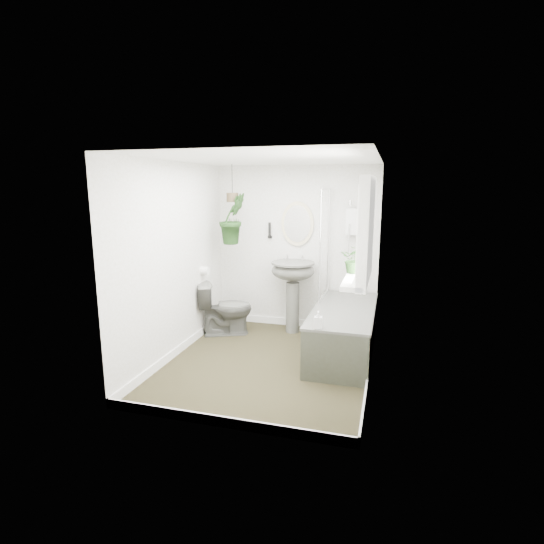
# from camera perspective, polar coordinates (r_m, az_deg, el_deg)

# --- Properties ---
(floor) EXTENTS (2.30, 2.80, 0.02)m
(floor) POSITION_cam_1_polar(r_m,az_deg,el_deg) (5.05, -0.47, -12.21)
(floor) COLOR black
(floor) RESTS_ON ground
(ceiling) EXTENTS (2.30, 2.80, 0.02)m
(ceiling) POSITION_cam_1_polar(r_m,az_deg,el_deg) (4.63, -0.52, 15.10)
(ceiling) COLOR white
(ceiling) RESTS_ON ground
(wall_back) EXTENTS (2.30, 0.02, 2.30)m
(wall_back) POSITION_cam_1_polar(r_m,az_deg,el_deg) (6.05, 3.26, 3.23)
(wall_back) COLOR white
(wall_back) RESTS_ON ground
(wall_front) EXTENTS (2.30, 0.02, 2.30)m
(wall_front) POSITION_cam_1_polar(r_m,az_deg,el_deg) (3.40, -7.18, -3.41)
(wall_front) COLOR white
(wall_front) RESTS_ON ground
(wall_left) EXTENTS (0.02, 2.80, 2.30)m
(wall_left) POSITION_cam_1_polar(r_m,az_deg,el_deg) (5.14, -13.00, 1.47)
(wall_left) COLOR white
(wall_left) RESTS_ON ground
(wall_right) EXTENTS (0.02, 2.80, 2.30)m
(wall_right) POSITION_cam_1_polar(r_m,az_deg,el_deg) (4.52, 13.76, 0.07)
(wall_right) COLOR white
(wall_right) RESTS_ON ground
(skirting) EXTENTS (2.30, 2.80, 0.10)m
(skirting) POSITION_cam_1_polar(r_m,az_deg,el_deg) (5.02, -0.48, -11.58)
(skirting) COLOR white
(skirting) RESTS_ON floor
(bathtub) EXTENTS (0.72, 1.72, 0.58)m
(bathtub) POSITION_cam_1_polar(r_m,az_deg,el_deg) (5.25, 9.57, -7.89)
(bathtub) COLOR #51524C
(bathtub) RESTS_ON floor
(bath_screen) EXTENTS (0.04, 0.72, 1.40)m
(bath_screen) POSITION_cam_1_polar(r_m,az_deg,el_deg) (5.54, 7.08, 3.74)
(bath_screen) COLOR silver
(bath_screen) RESTS_ON bathtub
(shower_box) EXTENTS (0.20, 0.10, 0.35)m
(shower_box) POSITION_cam_1_polar(r_m,az_deg,el_deg) (5.81, 10.92, 6.67)
(shower_box) COLOR white
(shower_box) RESTS_ON wall_back
(oval_mirror) EXTENTS (0.46, 0.03, 0.62)m
(oval_mirror) POSITION_cam_1_polar(r_m,az_deg,el_deg) (5.97, 3.42, 6.49)
(oval_mirror) COLOR beige
(oval_mirror) RESTS_ON wall_back
(wall_sconce) EXTENTS (0.04, 0.04, 0.22)m
(wall_sconce) POSITION_cam_1_polar(r_m,az_deg,el_deg) (6.06, -0.32, 5.65)
(wall_sconce) COLOR black
(wall_sconce) RESTS_ON wall_back
(toilet_roll_holder) EXTENTS (0.11, 0.11, 0.11)m
(toilet_roll_holder) POSITION_cam_1_polar(r_m,az_deg,el_deg) (5.78, -9.05, 0.19)
(toilet_roll_holder) COLOR white
(toilet_roll_holder) RESTS_ON wall_left
(window_recess) EXTENTS (0.08, 1.00, 0.90)m
(window_recess) POSITION_cam_1_polar(r_m,az_deg,el_deg) (3.76, 12.62, 5.57)
(window_recess) COLOR white
(window_recess) RESTS_ON wall_right
(window_sill) EXTENTS (0.18, 1.00, 0.04)m
(window_sill) POSITION_cam_1_polar(r_m,az_deg,el_deg) (3.83, 11.30, -0.64)
(window_sill) COLOR white
(window_sill) RESTS_ON wall_right
(window_blinds) EXTENTS (0.01, 0.86, 0.76)m
(window_blinds) POSITION_cam_1_polar(r_m,az_deg,el_deg) (3.76, 11.93, 5.60)
(window_blinds) COLOR white
(window_blinds) RESTS_ON wall_right
(toilet) EXTENTS (0.82, 0.67, 0.73)m
(toilet) POSITION_cam_1_polar(r_m,az_deg,el_deg) (5.89, -6.28, -4.86)
(toilet) COLOR #51524C
(toilet) RESTS_ON floor
(pedestal_sink) EXTENTS (0.64, 0.56, 1.01)m
(pedestal_sink) POSITION_cam_1_polar(r_m,az_deg,el_deg) (5.90, 2.79, -3.38)
(pedestal_sink) COLOR #51524C
(pedestal_sink) RESTS_ON floor
(sill_plant) EXTENTS (0.25, 0.23, 0.25)m
(sill_plant) POSITION_cam_1_polar(r_m,az_deg,el_deg) (3.87, 11.01, 1.70)
(sill_plant) COLOR black
(sill_plant) RESTS_ON window_sill
(hanging_plant) EXTENTS (0.47, 0.48, 0.69)m
(hanging_plant) POSITION_cam_1_polar(r_m,az_deg,el_deg) (5.79, -5.29, 7.16)
(hanging_plant) COLOR black
(hanging_plant) RESTS_ON ceiling
(soap_bottle) EXTENTS (0.09, 0.09, 0.18)m
(soap_bottle) POSITION_cam_1_polar(r_m,az_deg,el_deg) (4.41, 6.22, -6.39)
(soap_bottle) COLOR black
(soap_bottle) RESTS_ON bathtub
(hanging_pot) EXTENTS (0.16, 0.16, 0.12)m
(hanging_pot) POSITION_cam_1_polar(r_m,az_deg,el_deg) (5.77, -5.34, 9.96)
(hanging_pot) COLOR #403421
(hanging_pot) RESTS_ON ceiling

